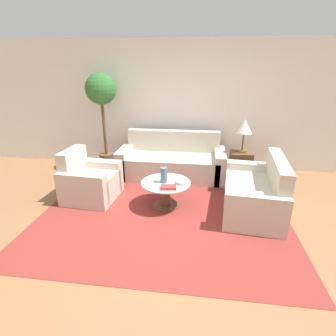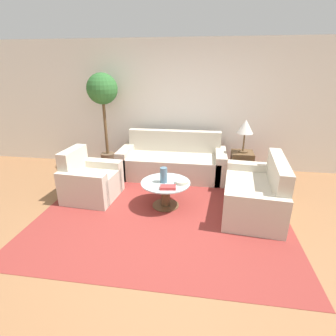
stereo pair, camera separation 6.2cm
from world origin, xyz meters
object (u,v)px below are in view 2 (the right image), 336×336
armchair (89,182)px  potted_plant (103,99)px  sofa_main (173,162)px  loveseat (257,194)px  table_lamp (245,128)px  bowl (182,182)px  vase (164,175)px  coffee_table (166,191)px  book_stack (168,187)px

armchair → potted_plant: 1.78m
sofa_main → loveseat: 1.91m
table_lamp → bowl: table_lamp is taller
loveseat → potted_plant: potted_plant is taller
table_lamp → vase: table_lamp is taller
table_lamp → vase: 1.84m
coffee_table → vase: (-0.02, -0.01, 0.26)m
vase → bowl: 0.29m
armchair → book_stack: bearing=-100.1°
armchair → coffee_table: armchair is taller
sofa_main → loveseat: size_ratio=1.40×
sofa_main → book_stack: 1.53m
book_stack → vase: bearing=105.5°
table_lamp → bowl: size_ratio=3.14×
table_lamp → potted_plant: 2.79m
loveseat → bowl: bearing=-81.4°
loveseat → bowl: (-1.14, -0.06, 0.16)m
bowl → book_stack: bearing=-130.5°
loveseat → coffee_table: loveseat is taller
loveseat → coffee_table: 1.39m
loveseat → table_lamp: 1.38m
armchair → loveseat: (2.70, -0.08, 0.00)m
book_stack → loveseat: bearing=3.7°
potted_plant → table_lamp: bearing=-5.0°
sofa_main → vase: (0.03, -1.30, 0.25)m
potted_plant → bowl: (1.72, -1.45, -1.04)m
potted_plant → vase: 2.25m
loveseat → sofa_main: bearing=-125.2°
vase → book_stack: size_ratio=0.98×
armchair → table_lamp: table_lamp is taller
sofa_main → potted_plant: (-1.42, 0.14, 1.19)m
sofa_main → vase: bearing=-88.5°
potted_plant → loveseat: bearing=-25.9°
coffee_table → book_stack: (0.07, -0.22, 0.17)m
loveseat → table_lamp: bearing=-168.7°
sofa_main → book_stack: bearing=-85.2°
armchair → vase: bearing=-91.8°
coffee_table → sofa_main: bearing=92.6°
potted_plant → bowl: 2.48m
loveseat → book_stack: 1.35m
loveseat → vase: loveseat is taller
coffee_table → potted_plant: 2.39m
coffee_table → bowl: 0.30m
table_lamp → book_stack: bearing=-130.3°
sofa_main → table_lamp: size_ratio=3.41×
armchair → table_lamp: (2.59, 1.07, 0.77)m
table_lamp → potted_plant: bearing=175.0°
armchair → potted_plant: potted_plant is taller
potted_plant → book_stack: potted_plant is taller
armchair → loveseat: loveseat is taller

